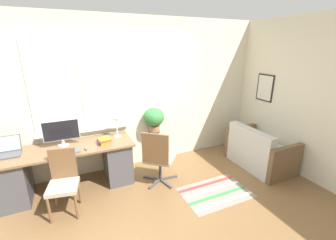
{
  "coord_description": "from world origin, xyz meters",
  "views": [
    {
      "loc": [
        -0.74,
        -3.14,
        2.21
      ],
      "look_at": [
        0.78,
        0.17,
        1.0
      ],
      "focal_mm": 24.0,
      "sensor_mm": 36.0,
      "label": 1
    }
  ],
  "objects_px": {
    "couch_loveseat": "(258,152)",
    "book_stack": "(104,141)",
    "plant_stand": "(154,136)",
    "office_chair_swivel": "(159,157)",
    "monitor": "(61,132)",
    "desk_lamp": "(116,120)",
    "desk_chair_wooden": "(63,181)",
    "potted_plant": "(154,118)",
    "mouse": "(86,148)",
    "keyboard": "(65,152)",
    "laptop": "(8,151)"
  },
  "relations": [
    {
      "from": "desk_lamp",
      "to": "desk_chair_wooden",
      "type": "distance_m",
      "value": 1.22
    },
    {
      "from": "mouse",
      "to": "desk_chair_wooden",
      "type": "bearing_deg",
      "value": -138.61
    },
    {
      "from": "monitor",
      "to": "mouse",
      "type": "relative_size",
      "value": 7.54
    },
    {
      "from": "monitor",
      "to": "plant_stand",
      "type": "height_order",
      "value": "monitor"
    },
    {
      "from": "book_stack",
      "to": "laptop",
      "type": "bearing_deg",
      "value": 171.98
    },
    {
      "from": "monitor",
      "to": "couch_loveseat",
      "type": "xyz_separation_m",
      "value": [
        3.31,
        -0.79,
        -0.67
      ]
    },
    {
      "from": "potted_plant",
      "to": "monitor",
      "type": "bearing_deg",
      "value": -174.26
    },
    {
      "from": "desk_chair_wooden",
      "to": "office_chair_swivel",
      "type": "relative_size",
      "value": 0.93
    },
    {
      "from": "desk_chair_wooden",
      "to": "couch_loveseat",
      "type": "xyz_separation_m",
      "value": [
        3.36,
        -0.2,
        -0.18
      ]
    },
    {
      "from": "keyboard",
      "to": "desk_lamp",
      "type": "xyz_separation_m",
      "value": [
        0.83,
        0.3,
        0.29
      ]
    },
    {
      "from": "desk_lamp",
      "to": "plant_stand",
      "type": "height_order",
      "value": "desk_lamp"
    },
    {
      "from": "mouse",
      "to": "plant_stand",
      "type": "distance_m",
      "value": 1.36
    },
    {
      "from": "monitor",
      "to": "book_stack",
      "type": "relative_size",
      "value": 2.35
    },
    {
      "from": "monitor",
      "to": "desk_lamp",
      "type": "relative_size",
      "value": 1.36
    },
    {
      "from": "desk_chair_wooden",
      "to": "plant_stand",
      "type": "distance_m",
      "value": 1.79
    },
    {
      "from": "couch_loveseat",
      "to": "office_chair_swivel",
      "type": "bearing_deg",
      "value": 82.5
    },
    {
      "from": "keyboard",
      "to": "potted_plant",
      "type": "height_order",
      "value": "potted_plant"
    },
    {
      "from": "couch_loveseat",
      "to": "mouse",
      "type": "bearing_deg",
      "value": 80.49
    },
    {
      "from": "laptop",
      "to": "desk_chair_wooden",
      "type": "distance_m",
      "value": 0.96
    },
    {
      "from": "plant_stand",
      "to": "potted_plant",
      "type": "bearing_deg",
      "value": 180.0
    },
    {
      "from": "plant_stand",
      "to": "potted_plant",
      "type": "relative_size",
      "value": 1.49
    },
    {
      "from": "desk_chair_wooden",
      "to": "potted_plant",
      "type": "distance_m",
      "value": 1.84
    },
    {
      "from": "book_stack",
      "to": "desk_chair_wooden",
      "type": "relative_size",
      "value": 0.25
    },
    {
      "from": "keyboard",
      "to": "couch_loveseat",
      "type": "distance_m",
      "value": 3.36
    },
    {
      "from": "mouse",
      "to": "book_stack",
      "type": "distance_m",
      "value": 0.32
    },
    {
      "from": "desk_chair_wooden",
      "to": "office_chair_swivel",
      "type": "xyz_separation_m",
      "value": [
        1.42,
        0.06,
        0.02
      ]
    },
    {
      "from": "keyboard",
      "to": "mouse",
      "type": "xyz_separation_m",
      "value": [
        0.28,
        -0.01,
        0.01
      ]
    },
    {
      "from": "couch_loveseat",
      "to": "plant_stand",
      "type": "height_order",
      "value": "couch_loveseat"
    },
    {
      "from": "mouse",
      "to": "monitor",
      "type": "bearing_deg",
      "value": 136.52
    },
    {
      "from": "laptop",
      "to": "potted_plant",
      "type": "xyz_separation_m",
      "value": [
        2.29,
        0.15,
        0.15
      ]
    },
    {
      "from": "desk_lamp",
      "to": "plant_stand",
      "type": "bearing_deg",
      "value": 11.05
    },
    {
      "from": "laptop",
      "to": "book_stack",
      "type": "height_order",
      "value": "laptop"
    },
    {
      "from": "monitor",
      "to": "desk_chair_wooden",
      "type": "xyz_separation_m",
      "value": [
        -0.05,
        -0.6,
        -0.49
      ]
    },
    {
      "from": "monitor",
      "to": "mouse",
      "type": "bearing_deg",
      "value": -43.48
    },
    {
      "from": "book_stack",
      "to": "potted_plant",
      "type": "height_order",
      "value": "potted_plant"
    },
    {
      "from": "plant_stand",
      "to": "office_chair_swivel",
      "type": "bearing_deg",
      "value": -105.82
    },
    {
      "from": "couch_loveseat",
      "to": "book_stack",
      "type": "bearing_deg",
      "value": 77.18
    },
    {
      "from": "laptop",
      "to": "desk_chair_wooden",
      "type": "bearing_deg",
      "value": -41.95
    },
    {
      "from": "monitor",
      "to": "book_stack",
      "type": "bearing_deg",
      "value": -16.28
    },
    {
      "from": "desk_lamp",
      "to": "plant_stand",
      "type": "relative_size",
      "value": 0.57
    },
    {
      "from": "keyboard",
      "to": "monitor",
      "type": "bearing_deg",
      "value": 94.53
    },
    {
      "from": "laptop",
      "to": "couch_loveseat",
      "type": "xyz_separation_m",
      "value": [
        4.04,
        -0.8,
        -0.49
      ]
    },
    {
      "from": "couch_loveseat",
      "to": "plant_stand",
      "type": "relative_size",
      "value": 1.78
    },
    {
      "from": "book_stack",
      "to": "plant_stand",
      "type": "relative_size",
      "value": 0.33
    },
    {
      "from": "desk_chair_wooden",
      "to": "plant_stand",
      "type": "relative_size",
      "value": 1.33
    },
    {
      "from": "mouse",
      "to": "desk_lamp",
      "type": "relative_size",
      "value": 0.18
    },
    {
      "from": "laptop",
      "to": "plant_stand",
      "type": "height_order",
      "value": "laptop"
    },
    {
      "from": "plant_stand",
      "to": "laptop",
      "type": "bearing_deg",
      "value": -176.35
    },
    {
      "from": "keyboard",
      "to": "plant_stand",
      "type": "bearing_deg",
      "value": 15.91
    },
    {
      "from": "keyboard",
      "to": "plant_stand",
      "type": "height_order",
      "value": "keyboard"
    }
  ]
}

